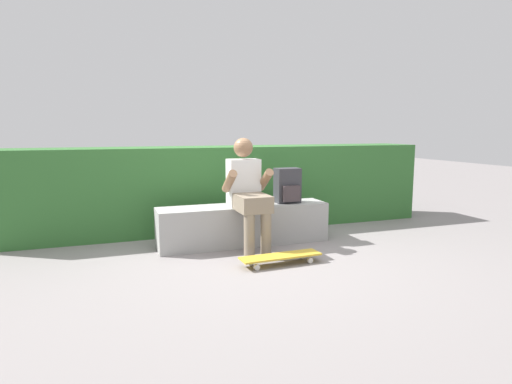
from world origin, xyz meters
TOP-DOWN VIEW (x-y plane):
  - ground_plane at (0.00, 0.00)m, footprint 24.00×24.00m
  - bench_main at (0.00, 0.41)m, footprint 1.93×0.41m
  - person_skater at (-0.02, 0.21)m, footprint 0.49×0.62m
  - skateboard_near_person at (0.10, -0.42)m, footprint 0.81×0.24m
  - backpack_on_bench at (0.53, 0.40)m, footprint 0.28×0.23m
  - hedge_row at (0.02, 1.30)m, footprint 5.48×0.69m

SIDE VIEW (x-z plane):
  - ground_plane at x=0.00m, z-range 0.00..0.00m
  - skateboard_near_person at x=0.10m, z-range 0.03..0.12m
  - bench_main at x=0.00m, z-range 0.00..0.44m
  - hedge_row at x=0.02m, z-range 0.00..1.07m
  - backpack_on_bench at x=0.53m, z-range 0.44..0.84m
  - person_skater at x=-0.02m, z-range 0.05..1.24m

